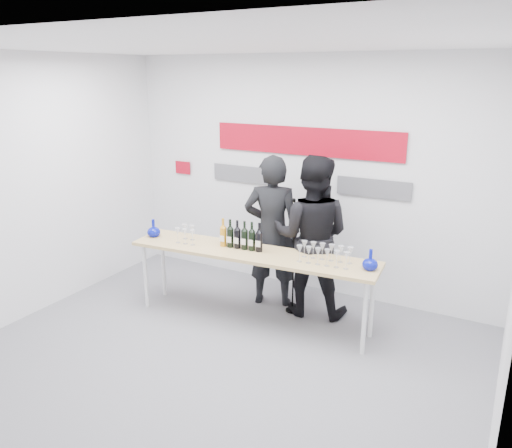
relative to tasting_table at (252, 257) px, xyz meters
name	(u,v)px	position (x,y,z in m)	size (l,w,h in m)	color
ground	(223,355)	(0.10, -0.78, -0.79)	(5.00, 5.00, 0.00)	slate
back_wall	(305,176)	(0.10, 1.22, 0.71)	(5.00, 0.04, 3.00)	silver
signage	(300,152)	(0.04, 1.19, 1.02)	(3.38, 0.02, 0.79)	#A40719
tasting_table	(252,257)	(0.00, 0.00, 0.00)	(2.89, 0.80, 0.86)	tan
wine_bottles	(241,235)	(-0.15, 0.03, 0.23)	(0.53, 0.12, 0.33)	#BF7F19
decanter_left	(154,228)	(-1.31, -0.10, 0.17)	(0.16, 0.16, 0.21)	#071192
decanter_right	(370,259)	(1.31, 0.11, 0.17)	(0.16, 0.16, 0.21)	#071192
glasses_left	(186,235)	(-0.83, -0.08, 0.16)	(0.28, 0.23, 0.18)	silver
glasses_right	(325,254)	(0.84, 0.07, 0.16)	(0.58, 0.26, 0.18)	silver
presenter_left	(272,231)	(-0.03, 0.55, 0.14)	(0.68, 0.45, 1.86)	black
presenter_right	(311,236)	(0.49, 0.55, 0.16)	(0.92, 0.72, 1.90)	black
mic_stand	(293,278)	(0.31, 0.45, -0.36)	(0.16, 0.16, 1.41)	black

